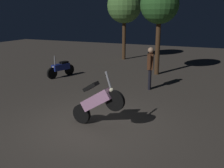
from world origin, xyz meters
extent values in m
plane|color=#4C443D|center=(0.00, 0.00, 0.00)|extent=(40.00, 40.00, 0.00)
cylinder|color=black|center=(-0.43, 0.11, 0.28)|extent=(0.57, 0.16, 0.56)
cylinder|color=black|center=(0.67, -0.01, 0.86)|extent=(0.57, 0.16, 0.56)
cube|color=#C68CB7|center=(0.12, 0.05, 0.80)|extent=(0.99, 0.40, 0.76)
cube|color=black|center=(-0.08, 0.07, 1.15)|extent=(0.45, 0.29, 0.32)
cylinder|color=gray|center=(0.47, 0.01, 1.41)|extent=(0.21, 0.08, 0.44)
sphere|color=#F2EABF|center=(0.57, 0.00, 1.14)|extent=(0.12, 0.12, 0.12)
cylinder|color=black|center=(-4.12, 5.25, 0.28)|extent=(0.25, 0.57, 0.56)
cylinder|color=black|center=(-4.43, 4.19, 0.28)|extent=(0.25, 0.57, 0.56)
cube|color=navy|center=(-4.28, 4.72, 0.51)|extent=(0.55, 1.00, 0.30)
cube|color=black|center=(-4.22, 4.91, 0.71)|extent=(0.35, 0.49, 0.10)
cylinder|color=gray|center=(-4.37, 4.38, 0.89)|extent=(0.07, 0.07, 0.45)
sphere|color=#F2EABF|center=(-4.40, 4.29, 0.56)|extent=(0.12, 0.12, 0.12)
cylinder|color=black|center=(0.42, 4.26, 0.43)|extent=(0.12, 0.12, 0.86)
cylinder|color=black|center=(0.38, 4.42, 0.43)|extent=(0.12, 0.12, 0.86)
cube|color=#59331E|center=(0.40, 4.34, 1.18)|extent=(0.31, 0.40, 0.64)
sphere|color=tan|center=(0.40, 4.34, 1.64)|extent=(0.24, 0.24, 0.24)
cylinder|color=#59331E|center=(0.45, 4.11, 1.21)|extent=(0.13, 0.20, 0.58)
cylinder|color=#59331E|center=(0.35, 4.58, 1.21)|extent=(0.13, 0.20, 0.58)
cylinder|color=#4C331E|center=(-0.04, 7.24, 1.43)|extent=(0.24, 0.24, 2.86)
sphere|color=#336B2D|center=(-0.04, 7.24, 3.53)|extent=(1.92, 1.92, 1.92)
cylinder|color=#4C331E|center=(-3.33, 10.97, 1.39)|extent=(0.24, 0.24, 2.79)
sphere|color=#568C42|center=(-3.33, 10.97, 3.59)|extent=(2.29, 2.29, 2.29)
camera|label=1|loc=(3.23, -6.05, 3.08)|focal=42.18mm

